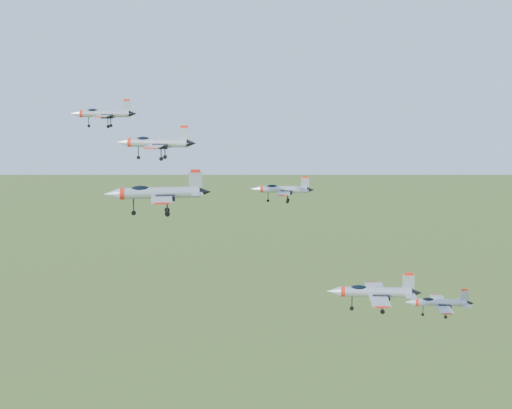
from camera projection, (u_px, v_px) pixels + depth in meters
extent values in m
cylinder|color=#A3A8B0|center=(105.00, 114.00, 116.82)|extent=(8.17, 3.00, 1.17)
cone|color=#A3A8B0|center=(75.00, 114.00, 116.98)|extent=(1.85, 1.51, 1.17)
cone|color=black|center=(133.00, 114.00, 116.68)|extent=(1.46, 1.26, 1.00)
ellipsoid|color=black|center=(93.00, 111.00, 116.80)|extent=(2.13, 1.28, 0.74)
cube|color=#A3A8B0|center=(102.00, 116.00, 114.38)|extent=(2.93, 4.34, 0.13)
cube|color=#A3A8B0|center=(109.00, 114.00, 119.34)|extent=(2.93, 4.34, 0.13)
cube|color=#A3A8B0|center=(127.00, 106.00, 116.48)|extent=(1.34, 0.42, 1.89)
cube|color=red|center=(127.00, 100.00, 116.29)|extent=(1.00, 0.35, 0.32)
cylinder|color=#A3A8B0|center=(158.00, 143.00, 108.74)|extent=(9.19, 4.29, 1.34)
cone|color=#A3A8B0|center=(122.00, 142.00, 109.46)|extent=(2.19, 1.87, 1.34)
cone|color=black|center=(192.00, 143.00, 108.04)|extent=(1.73, 1.55, 1.14)
ellipsoid|color=black|center=(143.00, 139.00, 108.94)|extent=(2.45, 1.65, 0.85)
cube|color=#A3A8B0|center=(154.00, 147.00, 105.95)|extent=(3.72, 5.05, 0.14)
cube|color=#A3A8B0|center=(164.00, 143.00, 111.56)|extent=(3.72, 5.05, 0.14)
cube|color=#A3A8B0|center=(184.00, 134.00, 107.92)|extent=(1.50, 0.62, 2.16)
cube|color=red|center=(184.00, 127.00, 107.71)|extent=(1.12, 0.51, 0.36)
cylinder|color=#A3A8B0|center=(160.00, 193.00, 86.83)|extent=(9.71, 2.03, 1.39)
cone|color=#A3A8B0|center=(112.00, 194.00, 86.07)|extent=(2.02, 1.52, 1.39)
cone|color=black|center=(205.00, 192.00, 87.55)|extent=(1.57, 1.28, 1.18)
ellipsoid|color=black|center=(140.00, 189.00, 86.42)|extent=(2.42, 1.16, 0.88)
cube|color=#A3A8B0|center=(162.00, 199.00, 83.99)|extent=(2.77, 4.86, 0.15)
cube|color=#A3A8B0|center=(161.00, 191.00, 89.82)|extent=(2.77, 4.86, 0.15)
cube|color=#A3A8B0|center=(196.00, 180.00, 87.12)|extent=(1.61, 0.24, 2.25)
cube|color=red|center=(195.00, 171.00, 86.90)|extent=(1.18, 0.23, 0.37)
cylinder|color=#A3A8B0|center=(284.00, 189.00, 122.71)|extent=(8.07, 3.40, 1.17)
cone|color=#A3A8B0|center=(256.00, 189.00, 123.13)|extent=(1.88, 1.58, 1.17)
cone|color=black|center=(311.00, 190.00, 122.31)|extent=(1.48, 1.31, 0.99)
ellipsoid|color=black|center=(272.00, 187.00, 122.80)|extent=(2.13, 1.36, 0.74)
cube|color=#A3A8B0|center=(284.00, 193.00, 120.28)|extent=(3.10, 4.37, 0.13)
cube|color=#A3A8B0|center=(285.00, 188.00, 125.19)|extent=(3.10, 4.37, 0.13)
cube|color=#A3A8B0|center=(305.00, 183.00, 122.17)|extent=(1.32, 0.48, 1.88)
cube|color=red|center=(305.00, 177.00, 121.98)|extent=(0.98, 0.40, 0.31)
cylinder|color=#A3A8B0|center=(376.00, 292.00, 101.42)|extent=(10.05, 3.91, 1.45)
cone|color=#A3A8B0|center=(333.00, 291.00, 101.73)|extent=(2.30, 1.90, 1.45)
cone|color=black|center=(417.00, 293.00, 101.11)|extent=(1.82, 1.58, 1.23)
ellipsoid|color=black|center=(359.00, 288.00, 101.44)|extent=(2.63, 1.62, 0.92)
cube|color=#A3A8B0|center=(380.00, 301.00, 98.40)|extent=(3.70, 5.38, 0.16)
cube|color=#A3A8B0|center=(375.00, 287.00, 104.51)|extent=(3.70, 5.38, 0.16)
cube|color=#A3A8B0|center=(408.00, 282.00, 100.89)|extent=(1.65, 0.55, 2.34)
cube|color=red|center=(409.00, 274.00, 100.66)|extent=(1.22, 0.46, 0.39)
cylinder|color=#A3A8B0|center=(440.00, 303.00, 115.02)|extent=(8.26, 3.15, 1.19)
cone|color=#A3A8B0|center=(410.00, 302.00, 115.25)|extent=(1.88, 1.55, 1.19)
cone|color=black|center=(470.00, 303.00, 114.80)|extent=(1.49, 1.29, 1.01)
ellipsoid|color=black|center=(428.00, 300.00, 115.03)|extent=(2.16, 1.32, 0.75)
cube|color=#A3A8B0|center=(445.00, 309.00, 112.55)|extent=(3.02, 4.41, 0.13)
cube|color=#A3A8B0|center=(438.00, 299.00, 117.56)|extent=(3.02, 4.41, 0.13)
cube|color=#A3A8B0|center=(464.00, 296.00, 114.62)|extent=(1.35, 0.44, 1.92)
cube|color=red|center=(465.00, 290.00, 114.43)|extent=(1.00, 0.37, 0.32)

